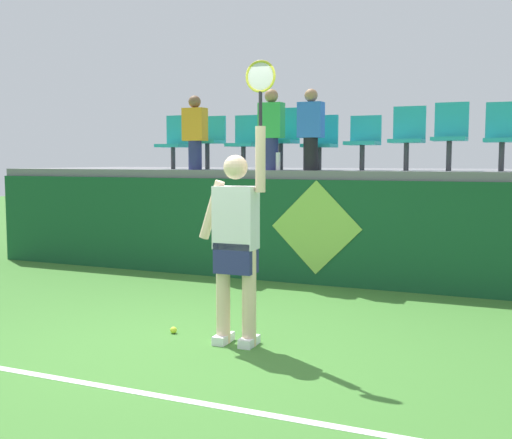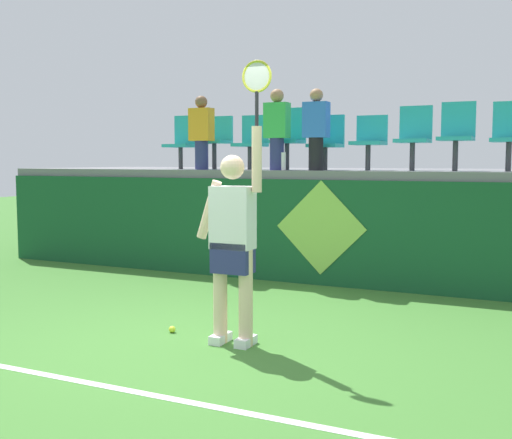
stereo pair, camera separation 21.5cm
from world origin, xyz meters
The scene contains 20 objects.
ground_plane centered at (0.00, 0.00, 0.00)m, with size 40.00×40.00×0.00m, color #3D752D.
court_back_wall centered at (0.00, 3.31, 0.71)m, with size 10.68×0.20×1.43m, color #144C28.
spectator_platform centered at (0.00, 4.84, 1.49)m, with size 10.68×3.15×0.12m, color slate.
court_baseline_stripe centered at (0.00, -1.12, 0.00)m, with size 9.61×0.08×0.01m, color white.
tennis_player centered at (0.39, 0.26, 0.98)m, with size 0.75×0.27×2.56m.
tennis_ball centered at (-0.33, 0.35, 0.03)m, with size 0.07×0.07×0.07m, color #D1E533.
water_bottle centered at (-0.47, 3.43, 1.67)m, with size 0.07×0.07×0.25m, color white.
stadium_chair_0 centered at (-2.42, 3.91, 2.01)m, with size 0.44×0.42×0.86m.
stadium_chair_1 centered at (-1.80, 3.90, 2.02)m, with size 0.44×0.42×0.83m.
stadium_chair_2 centered at (-1.19, 3.91, 2.00)m, with size 0.44×0.42×0.83m.
stadium_chair_3 centered at (-0.58, 3.91, 2.05)m, with size 0.44×0.42×0.92m.
stadium_chair_4 centered at (0.01, 3.91, 1.97)m, with size 0.44×0.42×0.79m.
stadium_chair_5 centered at (0.63, 3.90, 1.98)m, with size 0.44×0.42×0.77m.
stadium_chair_6 centered at (1.24, 3.91, 2.03)m, with size 0.44×0.42×0.88m.
stadium_chair_7 centered at (1.80, 3.91, 2.05)m, with size 0.44×0.42×0.91m.
stadium_chair_8 centered at (2.45, 3.91, 2.03)m, with size 0.44×0.42×0.89m.
spectator_0 centered at (0.01, 3.45, 2.12)m, with size 0.34×0.20×1.11m.
spectator_1 centered at (-1.80, 3.45, 2.11)m, with size 0.34×0.20×1.09m.
spectator_2 centered at (-0.58, 3.46, 2.14)m, with size 0.34×0.20×1.14m.
wall_signage_mount centered at (0.18, 3.20, 0.00)m, with size 1.27×0.01×1.42m.
Camera 2 is at (3.04, -4.79, 1.69)m, focal length 44.50 mm.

